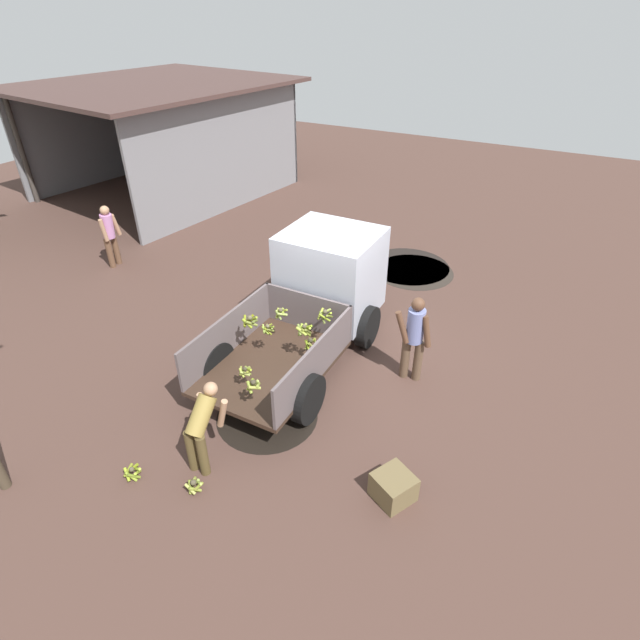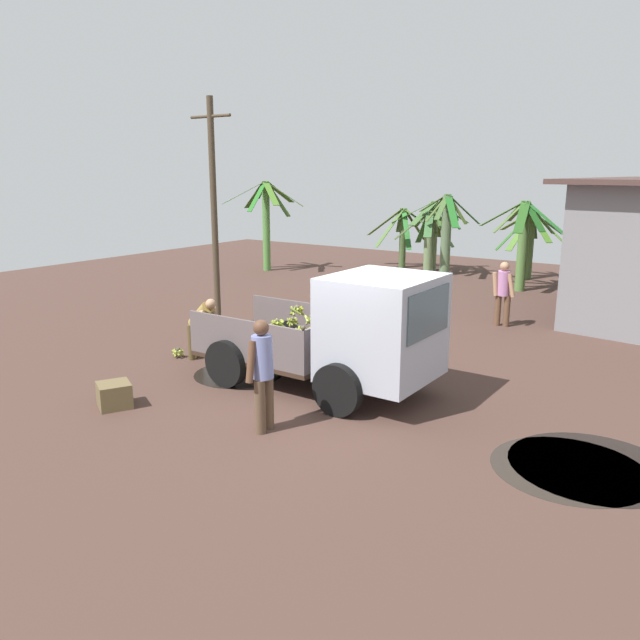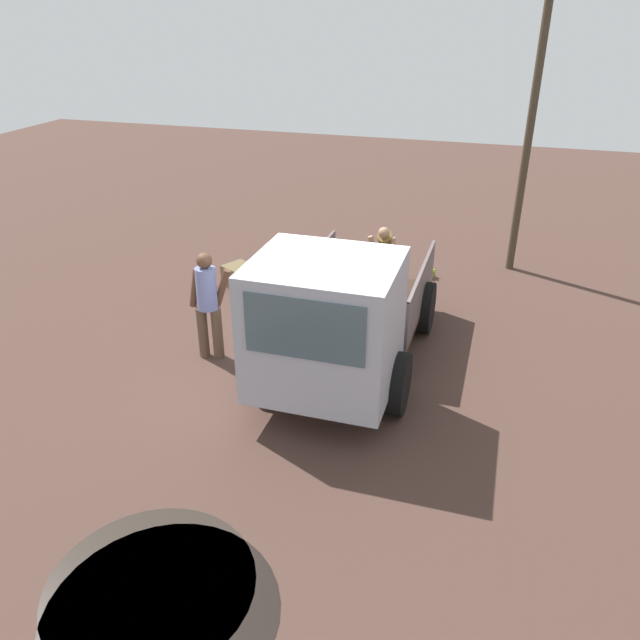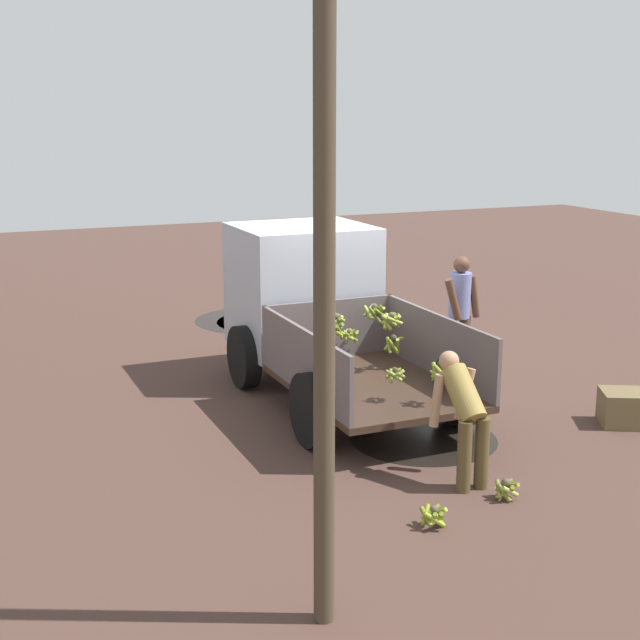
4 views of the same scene
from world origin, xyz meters
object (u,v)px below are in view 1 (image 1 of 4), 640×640
(person_worker_loading, at_px, (202,425))
(person_bystander_near_shed, at_px, (109,233))
(banana_bunch_on_ground_0, at_px, (132,472))
(wooden_crate_0, at_px, (393,487))
(person_foreground_visitor, at_px, (414,335))
(banana_bunch_on_ground_1, at_px, (194,485))
(cargo_truck, at_px, (322,287))

(person_worker_loading, relative_size, person_bystander_near_shed, 0.81)
(banana_bunch_on_ground_0, relative_size, wooden_crate_0, 0.54)
(person_foreground_visitor, distance_m, banana_bunch_on_ground_0, 4.98)
(banana_bunch_on_ground_0, xyz_separation_m, banana_bunch_on_ground_1, (0.24, -0.94, 0.00))
(person_worker_loading, distance_m, wooden_crate_0, 2.83)
(banana_bunch_on_ground_0, bearing_deg, cargo_truck, -8.97)
(cargo_truck, bearing_deg, person_worker_loading, -179.06)
(cargo_truck, xyz_separation_m, banana_bunch_on_ground_0, (-4.51, 0.71, -1.01))
(banana_bunch_on_ground_0, bearing_deg, person_bystander_near_shed, 48.76)
(person_bystander_near_shed, relative_size, wooden_crate_0, 3.21)
(person_foreground_visitor, height_order, person_bystander_near_shed, person_foreground_visitor)
(person_foreground_visitor, distance_m, person_worker_loading, 3.87)
(person_bystander_near_shed, relative_size, banana_bunch_on_ground_0, 5.92)
(person_foreground_visitor, relative_size, banana_bunch_on_ground_1, 6.73)
(wooden_crate_0, bearing_deg, cargo_truck, 41.78)
(banana_bunch_on_ground_1, bearing_deg, wooden_crate_0, -63.98)
(person_worker_loading, height_order, banana_bunch_on_ground_1, person_worker_loading)
(cargo_truck, height_order, banana_bunch_on_ground_1, cargo_truck)
(banana_bunch_on_ground_1, bearing_deg, banana_bunch_on_ground_0, 104.18)
(person_foreground_visitor, bearing_deg, cargo_truck, -109.88)
(cargo_truck, distance_m, wooden_crate_0, 4.20)
(person_foreground_visitor, distance_m, wooden_crate_0, 2.78)
(cargo_truck, relative_size, person_foreground_visitor, 2.58)
(cargo_truck, bearing_deg, person_bystander_near_shed, 87.51)
(wooden_crate_0, bearing_deg, person_bystander_near_shed, 69.46)
(person_bystander_near_shed, bearing_deg, banana_bunch_on_ground_1, -40.30)
(person_bystander_near_shed, relative_size, banana_bunch_on_ground_1, 6.41)
(person_worker_loading, bearing_deg, person_foreground_visitor, -32.90)
(person_worker_loading, bearing_deg, banana_bunch_on_ground_0, 132.91)
(person_worker_loading, height_order, person_bystander_near_shed, person_bystander_near_shed)
(person_foreground_visitor, height_order, wooden_crate_0, person_foreground_visitor)
(person_foreground_visitor, bearing_deg, person_worker_loading, -38.45)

